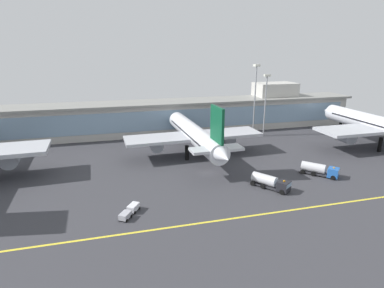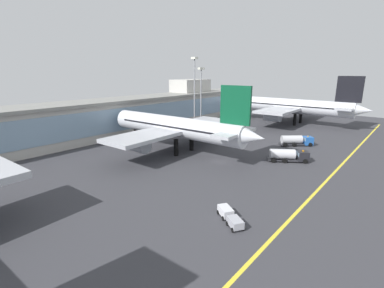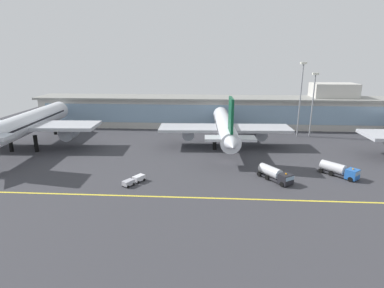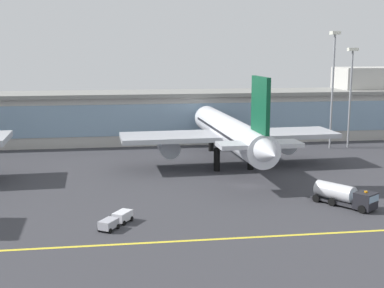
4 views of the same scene
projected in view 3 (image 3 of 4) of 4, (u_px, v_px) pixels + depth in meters
ground_plane at (226, 162)px, 82.70m from camera, size 195.58×195.58×0.00m
taxiway_centreline_stripe at (230, 199)px, 61.59m from camera, size 156.46×0.50×0.01m
terminal_building at (227, 111)px, 121.49m from camera, size 142.70×14.00×16.76m
airliner_near_left at (27, 124)px, 92.48m from camera, size 41.49×55.43×20.65m
airliner_near_right at (225, 127)px, 94.29m from camera, size 39.58×48.13×17.27m
fuel_tanker_truck at (340, 170)px, 72.58m from camera, size 7.89×8.31×2.90m
baggage_tug_near at (134, 180)px, 68.61m from camera, size 4.37×5.52×1.40m
service_truck_far at (275, 174)px, 70.01m from camera, size 7.17×8.80×2.90m
apron_light_mast_west at (301, 89)px, 104.03m from camera, size 1.80×1.80×24.83m
apron_light_mast_centre at (313, 95)px, 104.75m from camera, size 1.80×1.80×21.44m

